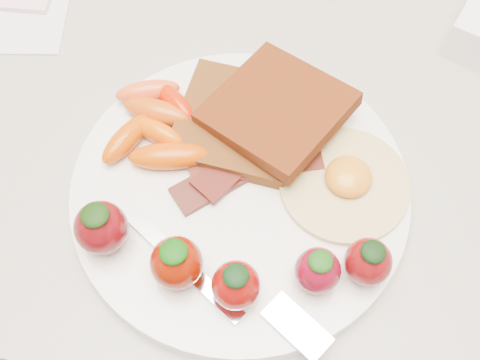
# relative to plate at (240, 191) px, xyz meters

# --- Properties ---
(counter) EXTENTS (2.00, 0.60, 0.90)m
(counter) POSITION_rel_plate_xyz_m (-0.03, 0.14, -0.46)
(counter) COLOR gray
(counter) RESTS_ON ground
(plate) EXTENTS (0.27, 0.27, 0.02)m
(plate) POSITION_rel_plate_xyz_m (0.00, 0.00, 0.00)
(plate) COLOR white
(plate) RESTS_ON counter
(toast_lower) EXTENTS (0.11, 0.11, 0.01)m
(toast_lower) POSITION_rel_plate_xyz_m (-0.01, 0.06, 0.02)
(toast_lower) COLOR #381F08
(toast_lower) RESTS_ON plate
(toast_upper) EXTENTS (0.14, 0.13, 0.02)m
(toast_upper) POSITION_rel_plate_xyz_m (0.02, 0.06, 0.03)
(toast_upper) COLOR black
(toast_upper) RESTS_ON toast_lower
(fried_egg) EXTENTS (0.12, 0.12, 0.02)m
(fried_egg) POSITION_rel_plate_xyz_m (0.08, 0.01, 0.01)
(fried_egg) COLOR beige
(fried_egg) RESTS_ON plate
(bacon_strips) EXTENTS (0.12, 0.12, 0.01)m
(bacon_strips) POSITION_rel_plate_xyz_m (0.00, 0.02, 0.01)
(bacon_strips) COLOR black
(bacon_strips) RESTS_ON plate
(baby_carrots) EXTENTS (0.10, 0.10, 0.02)m
(baby_carrots) POSITION_rel_plate_xyz_m (-0.08, 0.04, 0.02)
(baby_carrots) COLOR #B9460A
(baby_carrots) RESTS_ON plate
(strawberries) EXTENTS (0.23, 0.07, 0.05)m
(strawberries) POSITION_rel_plate_xyz_m (-0.00, -0.07, 0.03)
(strawberries) COLOR #59070B
(strawberries) RESTS_ON plate
(fork) EXTENTS (0.17, 0.09, 0.00)m
(fork) POSITION_rel_plate_xyz_m (0.01, -0.09, 0.01)
(fork) COLOR silver
(fork) RESTS_ON plate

